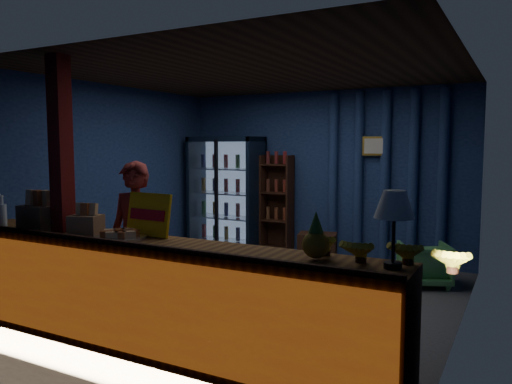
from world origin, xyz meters
TOP-DOWN VIEW (x-y plane):
  - ground at (0.00, 0.00)m, footprint 4.60×4.60m
  - room_walls at (0.00, 0.00)m, footprint 4.60×4.60m
  - counter at (0.00, -1.91)m, footprint 4.40×0.57m
  - support_post at (-1.05, -1.90)m, footprint 0.16×0.16m
  - beverage_cooler at (-1.55, 1.92)m, footprint 1.20×0.62m
  - bottle_shelf at (-0.70, 2.06)m, footprint 0.50×0.28m
  - curtain_folds at (1.00, 2.14)m, footprint 1.74×0.14m
  - framed_picture at (0.85, 2.10)m, footprint 0.36×0.04m
  - shopkeeper at (-0.62, -1.38)m, footprint 0.65×0.48m
  - green_chair at (1.73, 1.27)m, footprint 0.77×0.78m
  - side_table at (0.20, 1.52)m, footprint 0.63×0.52m
  - yellow_sign at (-0.17, -1.71)m, footprint 0.49×0.12m
  - snack_box_left at (-1.33, -1.93)m, footprint 0.37×0.30m
  - snack_box_centre at (-0.74, -1.91)m, footprint 0.32×0.29m
  - pastry_tray at (-0.29, -1.96)m, footprint 0.48×0.48m
  - banana_bunches at (1.96, -1.80)m, footprint 1.17×0.32m
  - table_lamp at (2.05, -1.87)m, footprint 0.27×0.27m
  - pineapple at (1.51, -1.88)m, footprint 0.20×0.20m

SIDE VIEW (x-z plane):
  - ground at x=0.00m, z-range 0.00..0.00m
  - side_table at x=0.20m, z-range -0.05..0.54m
  - green_chair at x=1.73m, z-range 0.00..0.54m
  - counter at x=0.00m, z-range -0.02..0.97m
  - bottle_shelf at x=-0.70m, z-range -0.01..1.59m
  - shopkeeper at x=-0.62m, z-range 0.00..1.61m
  - beverage_cooler at x=-1.55m, z-range -0.02..1.88m
  - pastry_tray at x=-0.29m, z-range 0.94..1.02m
  - banana_bunches at x=1.96m, z-range 0.95..1.14m
  - snack_box_centre at x=-0.74m, z-range 0.91..1.19m
  - snack_box_left at x=-1.33m, z-range 0.89..1.28m
  - pineapple at x=1.51m, z-range 0.92..1.26m
  - yellow_sign at x=-0.17m, z-range 0.95..1.34m
  - support_post at x=-1.05m, z-range 0.00..2.60m
  - curtain_folds at x=1.00m, z-range 0.05..2.55m
  - table_lamp at x=2.05m, z-range 1.10..1.62m
  - room_walls at x=0.00m, z-range -0.73..3.87m
  - framed_picture at x=0.85m, z-range 1.61..1.89m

